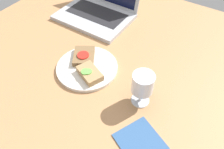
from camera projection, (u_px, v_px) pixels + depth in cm
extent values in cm
cube|color=#B27F51|center=(104.00, 80.00, 82.66)|extent=(140.00, 140.00, 3.00)
cylinder|color=silver|center=(87.00, 68.00, 83.85)|extent=(23.46, 23.46, 1.38)
cube|color=brown|center=(84.00, 56.00, 85.74)|extent=(12.11, 12.76, 2.05)
cylinder|color=red|center=(83.00, 55.00, 84.22)|extent=(4.60, 4.60, 0.51)
cube|color=#A88456|center=(90.00, 73.00, 79.28)|extent=(11.41, 9.47, 2.44)
cylinder|color=#6BB74C|center=(85.00, 72.00, 77.94)|extent=(3.04, 3.04, 0.39)
cylinder|color=#6BB74C|center=(88.00, 72.00, 77.92)|extent=(2.83, 2.83, 0.43)
cylinder|color=white|center=(140.00, 100.00, 74.21)|extent=(6.22, 6.22, 0.40)
cylinder|color=white|center=(141.00, 95.00, 72.09)|extent=(1.03, 1.03, 5.33)
cylinder|color=white|center=(143.00, 83.00, 67.58)|extent=(7.07, 7.07, 6.85)
cylinder|color=white|center=(143.00, 85.00, 68.07)|extent=(6.50, 6.50, 5.51)
cube|color=#ADAFB5|center=(94.00, 17.00, 106.65)|extent=(34.83, 24.65, 1.87)
cube|color=#232326|center=(97.00, 13.00, 107.14)|extent=(28.56, 13.56, 0.16)
cube|color=#33598C|center=(140.00, 142.00, 64.14)|extent=(16.66, 16.33, 0.40)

